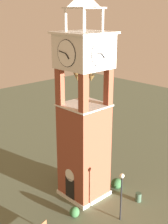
% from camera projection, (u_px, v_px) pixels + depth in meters
% --- Properties ---
extents(ground, '(80.00, 80.00, 0.00)m').
position_uv_depth(ground, '(84.00, 193.00, 27.83)').
color(ground, '#5B664C').
extents(clock_tower, '(3.93, 3.93, 17.45)m').
position_uv_depth(clock_tower, '(84.00, 120.00, 25.55)').
color(clock_tower, brown).
rests_on(clock_tower, ground).
extents(lamp_post, '(0.36, 0.36, 4.12)m').
position_uv_depth(lamp_post, '(121.00, 189.00, 23.50)').
color(lamp_post, black).
rests_on(lamp_post, ground).
extents(trash_bin, '(0.52, 0.52, 0.80)m').
position_uv_depth(trash_bin, '(138.00, 197.00, 26.60)').
color(trash_bin, '#38513D').
rests_on(trash_bin, ground).
extents(shrub_near_entry, '(0.80, 0.80, 0.91)m').
position_uv_depth(shrub_near_entry, '(75.00, 212.00, 24.56)').
color(shrub_near_entry, '#336638').
rests_on(shrub_near_entry, ground).
extents(shrub_left_of_tower, '(1.29, 1.29, 0.97)m').
position_uv_depth(shrub_left_of_tower, '(76.00, 175.00, 29.93)').
color(shrub_left_of_tower, '#336638').
rests_on(shrub_left_of_tower, ground).
extents(shrub_behind_bench, '(1.02, 1.02, 0.96)m').
position_uv_depth(shrub_behind_bench, '(117.00, 183.00, 28.54)').
color(shrub_behind_bench, '#336638').
rests_on(shrub_behind_bench, ground).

